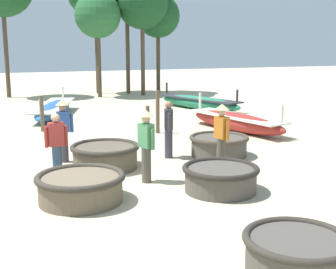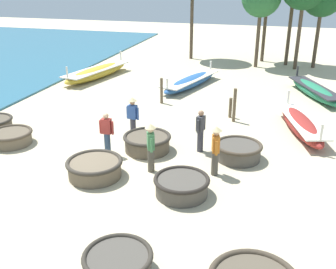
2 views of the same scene
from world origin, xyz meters
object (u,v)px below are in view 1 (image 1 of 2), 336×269
at_px(long_boat_blue_hull, 199,102).
at_px(long_boat_green_hull, 53,109).
at_px(coracle_nearest, 105,155).
at_px(coracle_tilted, 81,186).
at_px(long_boat_white_hull, 236,121).
at_px(coracle_far_left, 221,177).
at_px(fisherman_standing_right, 63,127).
at_px(fisherman_standing_left, 169,128).
at_px(fisherman_with_hat, 146,141).
at_px(mooring_post_inland, 158,112).
at_px(tree_tall_back, 98,15).
at_px(coracle_front_right, 219,145).
at_px(fisherman_hauling, 222,133).
at_px(fisherman_crouching, 57,145).
at_px(tree_left_mid, 142,3).
at_px(mooring_post_shoreline, 148,118).
at_px(coracle_beside_post, 297,252).
at_px(mooring_post_mid_beach, 42,114).
at_px(tree_rightmost, 158,16).

bearing_deg(long_boat_blue_hull, long_boat_green_hull, 178.41).
relative_size(coracle_nearest, long_boat_blue_hull, 0.35).
distance_m(coracle_tilted, long_boat_white_hull, 8.59).
bearing_deg(coracle_nearest, long_boat_blue_hull, 54.19).
relative_size(coracle_far_left, long_boat_blue_hull, 0.33).
bearing_deg(fisherman_standing_right, fisherman_standing_left, -10.21).
xyz_separation_m(long_boat_white_hull, fisherman_with_hat, (-4.82, -4.86, 0.62)).
relative_size(fisherman_with_hat, mooring_post_inland, 1.12).
bearing_deg(tree_tall_back, long_boat_green_hull, -117.74).
xyz_separation_m(coracle_front_right, mooring_post_inland, (-0.59, 3.70, 0.43)).
bearing_deg(fisherman_hauling, tree_tall_back, 89.38).
bearing_deg(coracle_nearest, fisherman_crouching, -151.21).
bearing_deg(tree_tall_back, coracle_tilted, -102.44).
relative_size(coracle_far_left, tree_left_mid, 0.24).
xyz_separation_m(mooring_post_shoreline, tree_tall_back, (0.39, 10.66, 4.07)).
height_order(coracle_far_left, tree_tall_back, tree_tall_back).
bearing_deg(fisherman_crouching, coracle_far_left, -31.55).
bearing_deg(mooring_post_inland, fisherman_standing_right, -140.59).
xyz_separation_m(coracle_front_right, fisherman_hauling, (-0.60, -1.37, 0.64)).
bearing_deg(coracle_beside_post, coracle_nearest, 102.79).
height_order(long_boat_blue_hull, tree_left_mid, tree_left_mid).
distance_m(coracle_front_right, fisherman_with_hat, 3.21).
distance_m(long_boat_blue_hull, mooring_post_inland, 6.07).
bearing_deg(tree_tall_back, mooring_post_inland, -90.87).
bearing_deg(long_boat_white_hull, mooring_post_mid_beach, 161.68).
bearing_deg(mooring_post_shoreline, coracle_far_left, -94.17).
xyz_separation_m(long_boat_blue_hull, fisherman_standing_left, (-4.44, -8.27, 0.51)).
xyz_separation_m(coracle_beside_post, fisherman_standing_right, (-2.31, 7.18, 0.67)).
distance_m(long_boat_white_hull, long_boat_blue_hull, 5.45).
xyz_separation_m(fisherman_standing_right, mooring_post_mid_beach, (-0.19, 4.56, -0.32)).
relative_size(coracle_tilted, mooring_post_shoreline, 1.99).
xyz_separation_m(long_boat_blue_hull, mooring_post_inland, (-3.63, -4.84, 0.42)).
relative_size(mooring_post_mid_beach, tree_rightmost, 0.22).
relative_size(fisherman_standing_right, tree_left_mid, 0.25).
bearing_deg(tree_rightmost, long_boat_white_hull, -95.38).
distance_m(fisherman_with_hat, fisherman_standing_right, 2.91).
bearing_deg(tree_left_mid, long_boat_white_hull, -89.86).
bearing_deg(tree_tall_back, long_boat_blue_hull, -61.21).
relative_size(long_boat_green_hull, tree_tall_back, 0.94).
height_order(coracle_front_right, tree_left_mid, tree_left_mid).
relative_size(coracle_front_right, mooring_post_inland, 1.12).
distance_m(fisherman_standing_left, fisherman_hauling, 1.83).
xyz_separation_m(fisherman_standing_left, fisherman_crouching, (-3.12, -1.16, 0.00)).
bearing_deg(fisherman_standing_right, fisherman_with_hat, -58.18).
bearing_deg(mooring_post_inland, long_boat_blue_hull, 53.11).
height_order(coracle_tilted, fisherman_with_hat, fisherman_with_hat).
relative_size(fisherman_crouching, fisherman_hauling, 0.94).
distance_m(coracle_front_right, long_boat_green_hull, 9.45).
height_order(fisherman_with_hat, fisherman_standing_right, same).
distance_m(coracle_nearest, mooring_post_inland, 4.75).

